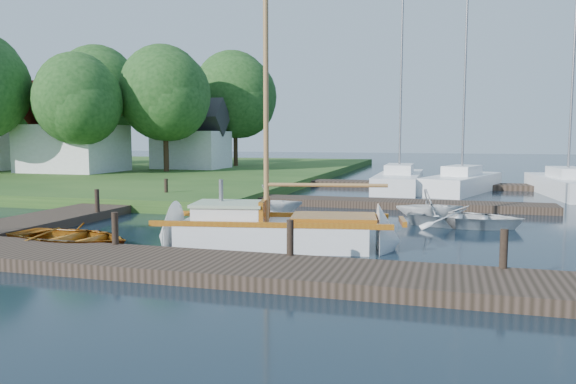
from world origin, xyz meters
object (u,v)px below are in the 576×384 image
(house_c, at_px, (192,141))
(tree_2, at_px, (78,100))
(house_a, at_px, (73,136))
(tree_3, at_px, (165,94))
(marina_boat_2, at_px, (462,181))
(dinghy, at_px, (70,234))
(mooring_post_1, at_px, (115,228))
(mooring_post_2, at_px, (290,237))
(sailboat, at_px, (280,234))
(mooring_post_5, at_px, (166,188))
(tender_d, at_px, (430,204))
(tender_c, at_px, (465,215))
(mooring_post_3, at_px, (504,249))
(tree_7, at_px, (235,95))
(mooring_post_4, at_px, (97,201))
(marina_boat_4, at_px, (567,184))
(tree_4, at_px, (99,92))
(tender_b, at_px, (268,199))
(marina_boat_1, at_px, (399,179))

(house_c, xyz_separation_m, tree_2, (-4.00, -7.95, 2.67))
(house_a, bearing_deg, tree_3, 18.85)
(marina_boat_2, bearing_deg, dinghy, 169.70)
(mooring_post_1, xyz_separation_m, mooring_post_2, (4.50, 0.00, 0.00))
(sailboat, height_order, marina_boat_2, marina_boat_2)
(sailboat, bearing_deg, dinghy, -172.61)
(mooring_post_5, bearing_deg, tender_d, -9.54)
(mooring_post_2, distance_m, tender_c, 8.18)
(tender_d, height_order, house_a, house_a)
(sailboat, bearing_deg, tree_2, 127.66)
(mooring_post_2, relative_size, mooring_post_3, 1.00)
(mooring_post_2, bearing_deg, tree_3, 123.92)
(house_a, bearing_deg, tree_7, 51.47)
(house_c, bearing_deg, mooring_post_4, -72.35)
(mooring_post_5, distance_m, marina_boat_4, 19.52)
(marina_boat_4, bearing_deg, tree_7, 54.32)
(tree_4, height_order, tree_7, tree_4)
(dinghy, relative_size, tree_3, 0.42)
(mooring_post_3, height_order, marina_boat_2, marina_boat_2)
(mooring_post_5, relative_size, sailboat, 0.08)
(mooring_post_5, bearing_deg, dinghy, -76.52)
(mooring_post_1, height_order, sailboat, sailboat)
(mooring_post_4, relative_size, tender_b, 0.32)
(house_c, height_order, tree_7, tree_7)
(mooring_post_1, bearing_deg, tender_d, 48.16)
(dinghy, height_order, tender_b, tender_b)
(tender_c, distance_m, tree_7, 30.13)
(dinghy, height_order, tree_7, tree_7)
(marina_boat_2, relative_size, tree_3, 1.44)
(mooring_post_4, height_order, marina_boat_4, marina_boat_4)
(tree_7, bearing_deg, marina_boat_1, -39.40)
(tender_b, relative_size, tree_2, 0.32)
(mooring_post_5, bearing_deg, marina_boat_4, 26.05)
(tree_4, bearing_deg, sailboat, -47.69)
(marina_boat_1, xyz_separation_m, house_c, (-16.23, 7.63, 2.01))
(tender_b, height_order, tree_4, tree_4)
(mooring_post_3, bearing_deg, mooring_post_1, 180.00)
(tender_b, distance_m, tender_c, 6.88)
(mooring_post_1, height_order, house_c, house_c)
(mooring_post_1, distance_m, mooring_post_4, 6.40)
(tender_c, relative_size, marina_boat_1, 0.32)
(mooring_post_5, xyz_separation_m, tender_c, (12.43, -2.83, -0.32))
(mooring_post_3, xyz_separation_m, house_c, (-20.00, 27.00, 1.88))
(house_a, bearing_deg, tender_d, -27.99)
(marina_boat_2, xyz_separation_m, marina_boat_4, (5.02, -0.27, -0.03))
(mooring_post_3, height_order, house_c, house_c)
(mooring_post_1, height_order, tree_4, tree_4)
(sailboat, xyz_separation_m, tree_7, (-12.57, 28.80, 5.86))
(mooring_post_3, xyz_separation_m, marina_boat_2, (-0.49, 18.84, -0.11))
(tender_c, relative_size, tree_7, 0.39)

